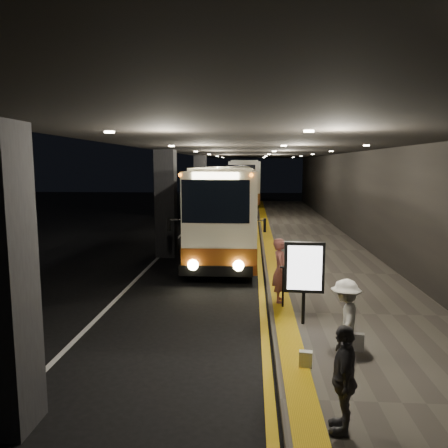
{
  "coord_description": "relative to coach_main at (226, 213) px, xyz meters",
  "views": [
    {
      "loc": [
        2.03,
        -13.72,
        3.82
      ],
      "look_at": [
        1.04,
        1.64,
        1.7
      ],
      "focal_mm": 35.0,
      "sensor_mm": 36.0,
      "label": 1
    }
  ],
  "objects": [
    {
      "name": "ground",
      "position": [
        -0.93,
        -5.13,
        -1.72
      ],
      "size": [
        90.0,
        90.0,
        0.0
      ],
      "primitive_type": "plane",
      "color": "black"
    },
    {
      "name": "tactile_strip",
      "position": [
        1.92,
        -0.13,
        -1.56
      ],
      "size": [
        0.5,
        50.0,
        0.01
      ],
      "primitive_type": "cube",
      "color": "gold",
      "rests_on": "sidewalk"
    },
    {
      "name": "kerb_stripe_yellow",
      "position": [
        1.42,
        -0.13,
        -1.72
      ],
      "size": [
        0.18,
        50.0,
        0.01
      ],
      "primitive_type": "cube",
      "color": "gold",
      "rests_on": "ground"
    },
    {
      "name": "terminal_wall",
      "position": [
        6.07,
        -0.13,
        1.28
      ],
      "size": [
        0.1,
        50.0,
        6.0
      ],
      "primitive_type": "cube",
      "color": "black",
      "rests_on": "ground"
    },
    {
      "name": "support_columns",
      "position": [
        -2.43,
        -1.13,
        0.48
      ],
      "size": [
        0.8,
        24.8,
        4.4
      ],
      "color": "black",
      "rests_on": "ground"
    },
    {
      "name": "coach_main",
      "position": [
        0.0,
        0.0,
        0.0
      ],
      "size": [
        2.58,
        11.56,
        3.58
      ],
      "rotation": [
        0.0,
        0.0,
        0.02
      ],
      "color": "beige",
      "rests_on": "ground"
    },
    {
      "name": "info_sign",
      "position": [
        2.31,
        -9.06,
        -0.27
      ],
      "size": [
        0.91,
        0.16,
        1.92
      ],
      "rotation": [
        0.0,
        0.0,
        -0.05
      ],
      "color": "black",
      "rests_on": "sidewalk"
    },
    {
      "name": "passenger_waiting_grey",
      "position": [
        2.38,
        -13.14,
        -0.81
      ],
      "size": [
        0.59,
        0.95,
        1.53
      ],
      "primitive_type": "imported",
      "rotation": [
        0.0,
        0.0,
        -1.73
      ],
      "color": "#555459",
      "rests_on": "sidewalk"
    },
    {
      "name": "coach_second",
      "position": [
        -0.15,
        13.75,
        -0.06
      ],
      "size": [
        2.99,
        11.15,
        3.46
      ],
      "rotation": [
        0.0,
        0.0,
        0.06
      ],
      "color": "beige",
      "rests_on": "ground"
    },
    {
      "name": "bag_plain",
      "position": [
        2.11,
        -11.25,
        -1.42
      ],
      "size": [
        0.26,
        0.17,
        0.3
      ],
      "primitive_type": "cube",
      "rotation": [
        0.0,
        0.0,
        -0.14
      ],
      "color": "white",
      "rests_on": "sidewalk"
    },
    {
      "name": "coach_third",
      "position": [
        0.19,
        23.81,
        0.22
      ],
      "size": [
        3.21,
        12.93,
        4.04
      ],
      "rotation": [
        0.0,
        0.0,
        0.04
      ],
      "color": "beige",
      "rests_on": "ground"
    },
    {
      "name": "bag_polka",
      "position": [
        3.19,
        -10.47,
        -1.39
      ],
      "size": [
        0.31,
        0.18,
        0.36
      ],
      "primitive_type": "cube",
      "rotation": [
        0.0,
        0.0,
        -0.18
      ],
      "color": "black",
      "rests_on": "sidewalk"
    },
    {
      "name": "passenger_waiting_white",
      "position": [
        2.88,
        -10.83,
        -0.8
      ],
      "size": [
        0.74,
        1.09,
        1.54
      ],
      "primitive_type": "imported",
      "rotation": [
        0.0,
        0.0,
        -1.87
      ],
      "color": "silver",
      "rests_on": "sidewalk"
    },
    {
      "name": "passenger_boarding",
      "position": [
        1.87,
        -7.44,
        -0.71
      ],
      "size": [
        0.43,
        0.64,
        1.72
      ],
      "primitive_type": "imported",
      "rotation": [
        0.0,
        0.0,
        1.54
      ],
      "color": "#A3554C",
      "rests_on": "sidewalk"
    },
    {
      "name": "stanchion_post",
      "position": [
        1.92,
        -7.89,
        -1.04
      ],
      "size": [
        0.05,
        0.05,
        1.06
      ],
      "primitive_type": "cylinder",
      "color": "black",
      "rests_on": "sidewalk"
    },
    {
      "name": "canopy",
      "position": [
        1.57,
        -0.13,
        2.88
      ],
      "size": [
        9.0,
        50.0,
        0.4
      ],
      "primitive_type": "cube",
      "color": "black",
      "rests_on": "support_columns"
    },
    {
      "name": "sidewalk",
      "position": [
        3.82,
        -0.13,
        -1.65
      ],
      "size": [
        4.5,
        50.0,
        0.15
      ],
      "primitive_type": "cube",
      "color": "#514C44",
      "rests_on": "ground"
    },
    {
      "name": "lane_line_white",
      "position": [
        -2.73,
        -0.13,
        -1.72
      ],
      "size": [
        0.12,
        50.0,
        0.01
      ],
      "primitive_type": "cube",
      "color": "silver",
      "rests_on": "ground"
    }
  ]
}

